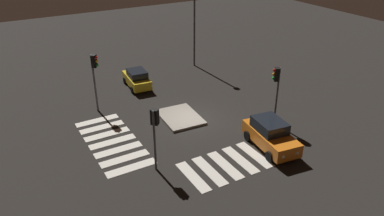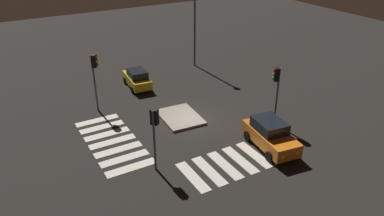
% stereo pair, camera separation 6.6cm
% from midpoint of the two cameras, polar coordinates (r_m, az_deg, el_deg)
% --- Properties ---
extents(ground_plane, '(80.00, 80.00, 0.00)m').
position_cam_midpoint_polar(ground_plane, '(28.15, 0.07, -1.81)').
color(ground_plane, black).
extents(traffic_island, '(3.83, 2.98, 0.18)m').
position_cam_midpoint_polar(traffic_island, '(28.35, -1.76, -1.40)').
color(traffic_island, gray).
rests_on(traffic_island, ground).
extents(car_orange, '(4.56, 2.50, 1.91)m').
position_cam_midpoint_polar(car_orange, '(24.95, 12.00, -4.05)').
color(car_orange, orange).
rests_on(car_orange, ground).
extents(car_yellow, '(3.90, 2.02, 1.65)m').
position_cam_midpoint_polar(car_yellow, '(33.76, -8.37, 4.49)').
color(car_yellow, gold).
rests_on(car_yellow, ground).
extents(traffic_light_east, '(0.54, 0.53, 4.00)m').
position_cam_midpoint_polar(traffic_light_east, '(21.45, -5.67, -2.54)').
color(traffic_light_east, '#47474C').
rests_on(traffic_light_east, ground).
extents(traffic_light_south, '(0.54, 0.53, 4.64)m').
position_cam_midpoint_polar(traffic_light_south, '(28.97, -14.64, 5.79)').
color(traffic_light_south, '#47474C').
rests_on(traffic_light_south, ground).
extents(traffic_light_north, '(0.54, 0.53, 4.38)m').
position_cam_midpoint_polar(traffic_light_north, '(26.90, 12.89, 3.89)').
color(traffic_light_north, '#47474C').
rests_on(traffic_light_north, ground).
extents(street_lamp, '(0.56, 0.56, 8.96)m').
position_cam_midpoint_polar(street_lamp, '(37.23, 0.48, 15.21)').
color(street_lamp, '#47474C').
rests_on(street_lamp, ground).
extents(crosswalk_near, '(7.60, 3.20, 0.02)m').
position_cam_midpoint_polar(crosswalk_near, '(26.02, -12.05, -5.06)').
color(crosswalk_near, silver).
rests_on(crosswalk_near, ground).
extents(crosswalk_side, '(3.20, 7.60, 0.02)m').
position_cam_midpoint_polar(crosswalk_side, '(23.85, 7.45, -7.90)').
color(crosswalk_side, silver).
rests_on(crosswalk_side, ground).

